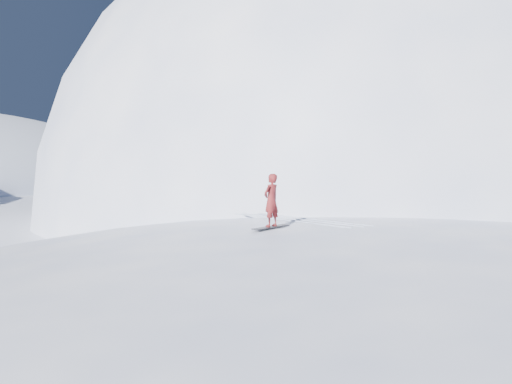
% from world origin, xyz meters
% --- Properties ---
extents(ground, '(400.00, 400.00, 0.00)m').
position_xyz_m(ground, '(0.00, 0.00, 0.00)').
color(ground, white).
rests_on(ground, ground).
extents(near_ridge, '(36.00, 28.00, 4.80)m').
position_xyz_m(near_ridge, '(1.00, 3.00, 0.00)').
color(near_ridge, white).
rests_on(near_ridge, ground).
extents(summit_peak, '(60.00, 56.00, 56.00)m').
position_xyz_m(summit_peak, '(22.00, 26.00, 0.00)').
color(summit_peak, white).
rests_on(summit_peak, ground).
extents(peak_shoulder, '(28.00, 24.00, 18.00)m').
position_xyz_m(peak_shoulder, '(10.00, 20.00, 0.00)').
color(peak_shoulder, white).
rests_on(peak_shoulder, ground).
extents(wind_bumps, '(16.00, 14.40, 1.00)m').
position_xyz_m(wind_bumps, '(-0.56, 2.12, 0.00)').
color(wind_bumps, white).
rests_on(wind_bumps, ground).
extents(snowboard, '(1.63, 0.84, 0.03)m').
position_xyz_m(snowboard, '(-2.18, 3.88, 2.41)').
color(snowboard, black).
rests_on(snowboard, near_ridge).
extents(snowboarder, '(0.72, 0.60, 1.71)m').
position_xyz_m(snowboarder, '(-2.18, 3.88, 3.28)').
color(snowboarder, maroon).
rests_on(snowboarder, snowboard).
extents(board_tracks, '(2.22, 5.89, 0.04)m').
position_xyz_m(board_tracks, '(-0.18, 5.39, 2.42)').
color(board_tracks, silver).
rests_on(board_tracks, ground).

